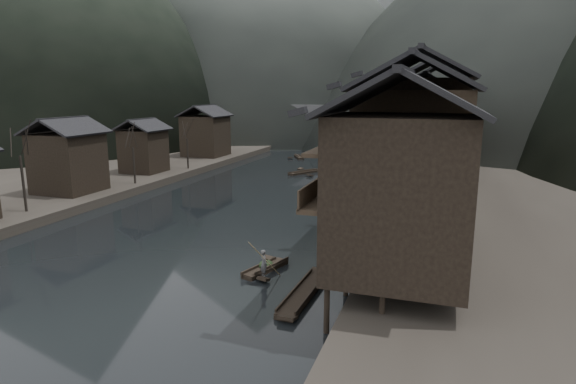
% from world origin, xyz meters
% --- Properties ---
extents(water, '(300.00, 300.00, 0.00)m').
position_xyz_m(water, '(0.00, 0.00, 0.00)').
color(water, black).
rests_on(water, ground).
extents(right_bank, '(40.00, 200.00, 1.80)m').
position_xyz_m(right_bank, '(35.00, 40.00, 0.90)').
color(right_bank, '#2D2823').
rests_on(right_bank, ground).
extents(left_bank, '(40.00, 200.00, 1.20)m').
position_xyz_m(left_bank, '(-35.00, 40.00, 0.60)').
color(left_bank, '#2D2823').
rests_on(left_bank, ground).
extents(stilt_houses, '(9.00, 67.60, 15.39)m').
position_xyz_m(stilt_houses, '(17.28, 19.03, 8.96)').
color(stilt_houses, black).
rests_on(stilt_houses, ground).
extents(left_houses, '(8.10, 53.20, 8.73)m').
position_xyz_m(left_houses, '(-20.50, 20.12, 5.66)').
color(left_houses, black).
rests_on(left_houses, left_bank).
extents(bare_trees, '(3.75, 41.09, 7.51)m').
position_xyz_m(bare_trees, '(-17.00, 8.45, 6.18)').
color(bare_trees, black).
rests_on(bare_trees, left_bank).
extents(moored_sampans, '(3.43, 74.15, 0.47)m').
position_xyz_m(moored_sampans, '(12.09, 26.69, 0.20)').
color(moored_sampans, black).
rests_on(moored_sampans, water).
extents(midriver_boats, '(9.38, 38.69, 0.45)m').
position_xyz_m(midriver_boats, '(-1.70, 51.95, 0.20)').
color(midriver_boats, black).
rests_on(midriver_boats, water).
extents(stone_bridge, '(40.00, 6.00, 9.00)m').
position_xyz_m(stone_bridge, '(-0.00, 72.00, 5.11)').
color(stone_bridge, '#4C4C4F').
rests_on(stone_bridge, ground).
extents(hero_sampan, '(2.06, 4.45, 0.43)m').
position_xyz_m(hero_sampan, '(8.16, -3.39, 0.20)').
color(hero_sampan, black).
rests_on(hero_sampan, water).
extents(cargo_heap, '(0.97, 1.28, 0.58)m').
position_xyz_m(cargo_heap, '(8.10, -3.19, 0.72)').
color(cargo_heap, black).
rests_on(cargo_heap, hero_sampan).
extents(boatman, '(0.79, 0.78, 1.84)m').
position_xyz_m(boatman, '(8.61, -4.87, 1.35)').
color(boatman, '#4C4D4F').
rests_on(boatman, hero_sampan).
extents(bamboo_pole, '(1.48, 2.58, 3.23)m').
position_xyz_m(bamboo_pole, '(8.81, -4.87, 3.88)').
color(bamboo_pole, '#8C7A51').
rests_on(bamboo_pole, boatman).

